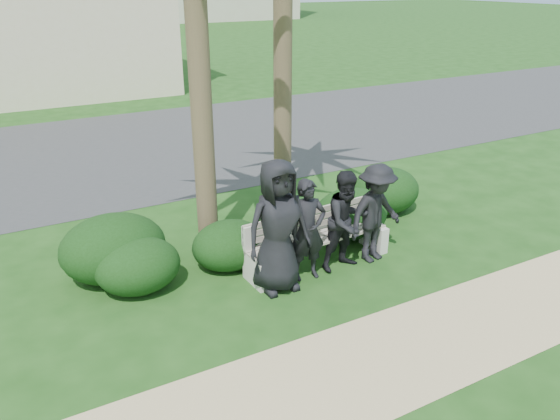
{
  "coord_description": "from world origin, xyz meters",
  "views": [
    {
      "loc": [
        -3.71,
        -5.73,
        4.1
      ],
      "look_at": [
        -0.02,
        1.0,
        0.8
      ],
      "focal_mm": 35.0,
      "sensor_mm": 36.0,
      "label": 1
    }
  ],
  "objects_px": {
    "man_b": "(308,230)",
    "man_c": "(347,221)",
    "man_a": "(278,227)",
    "man_d": "(376,213)",
    "park_bench": "(317,242)"
  },
  "relations": [
    {
      "from": "man_a",
      "to": "man_d",
      "type": "distance_m",
      "value": 1.71
    },
    {
      "from": "man_d",
      "to": "man_c",
      "type": "bearing_deg",
      "value": 169.15
    },
    {
      "from": "man_c",
      "to": "man_d",
      "type": "relative_size",
      "value": 0.98
    },
    {
      "from": "man_b",
      "to": "man_d",
      "type": "xyz_separation_m",
      "value": [
        1.19,
        -0.03,
        0.02
      ]
    },
    {
      "from": "man_a",
      "to": "man_d",
      "type": "relative_size",
      "value": 1.22
    },
    {
      "from": "park_bench",
      "to": "man_b",
      "type": "distance_m",
      "value": 0.59
    },
    {
      "from": "man_a",
      "to": "man_b",
      "type": "relative_size",
      "value": 1.26
    },
    {
      "from": "man_a",
      "to": "man_c",
      "type": "xyz_separation_m",
      "value": [
        1.18,
        0.04,
        -0.18
      ]
    },
    {
      "from": "man_c",
      "to": "man_d",
      "type": "height_order",
      "value": "man_d"
    },
    {
      "from": "man_a",
      "to": "man_b",
      "type": "height_order",
      "value": "man_a"
    },
    {
      "from": "man_c",
      "to": "man_b",
      "type": "bearing_deg",
      "value": 173.44
    },
    {
      "from": "man_b",
      "to": "man_c",
      "type": "height_order",
      "value": "man_c"
    },
    {
      "from": "park_bench",
      "to": "man_a",
      "type": "distance_m",
      "value": 1.09
    },
    {
      "from": "man_d",
      "to": "man_a",
      "type": "bearing_deg",
      "value": 171.19
    },
    {
      "from": "man_b",
      "to": "man_c",
      "type": "relative_size",
      "value": 0.99
    }
  ]
}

